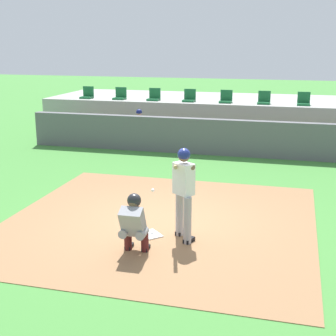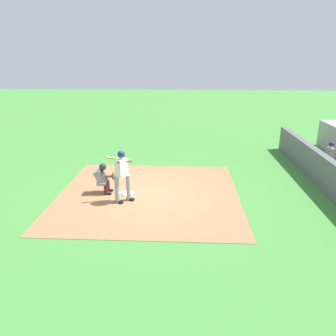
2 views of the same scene
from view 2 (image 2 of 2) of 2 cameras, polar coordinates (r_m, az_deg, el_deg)
ground_plane at (r=11.85m, az=-3.39°, el=-4.53°), size 80.00×80.00×0.00m
dirt_infield at (r=11.85m, az=-3.39°, el=-4.50°), size 6.40×6.40×0.01m
home_plate at (r=11.95m, az=-7.22°, el=-4.32°), size 0.62×0.62×0.02m
batter_at_plate at (r=10.95m, az=-7.97°, el=-0.86°), size 0.53×0.91×1.80m
catcher_crouched at (r=11.91m, az=-11.13°, el=-1.59°), size 0.49×1.66×1.13m
dugout_wall at (r=12.70m, az=27.16°, el=-2.13°), size 13.00×0.30×1.20m
dugout_player_0 at (r=15.53m, az=25.90°, el=1.89°), size 0.49×0.70×1.30m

